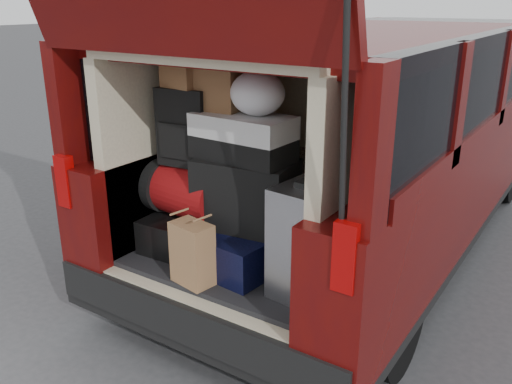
{
  "coord_description": "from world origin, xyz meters",
  "views": [
    {
      "loc": [
        1.63,
        -2.15,
        1.99
      ],
      "look_at": [
        0.08,
        0.2,
        0.98
      ],
      "focal_mm": 38.0,
      "sensor_mm": 36.0,
      "label": 1
    }
  ],
  "objects_px": {
    "red_duffel": "(189,191)",
    "black_soft_case": "(246,194)",
    "black_hardshell": "(186,230)",
    "backpack": "(187,126)",
    "kraft_bag": "(192,254)",
    "twotone_duffel": "(243,137)",
    "navy_hardshell": "(244,249)",
    "silver_roller": "(307,239)"
  },
  "relations": [
    {
      "from": "red_duffel",
      "to": "black_soft_case",
      "type": "distance_m",
      "value": 0.39
    },
    {
      "from": "black_hardshell",
      "to": "backpack",
      "type": "bearing_deg",
      "value": 38.37
    },
    {
      "from": "kraft_bag",
      "to": "backpack",
      "type": "bearing_deg",
      "value": 140.79
    },
    {
      "from": "kraft_bag",
      "to": "twotone_duffel",
      "type": "bearing_deg",
      "value": 88.8
    },
    {
      "from": "black_hardshell",
      "to": "navy_hardshell",
      "type": "distance_m",
      "value": 0.46
    },
    {
      "from": "backpack",
      "to": "twotone_duffel",
      "type": "xyz_separation_m",
      "value": [
        0.38,
        0.01,
        -0.01
      ]
    },
    {
      "from": "black_hardshell",
      "to": "silver_roller",
      "type": "bearing_deg",
      "value": -7.6
    },
    {
      "from": "black_hardshell",
      "to": "kraft_bag",
      "type": "xyz_separation_m",
      "value": [
        0.33,
        -0.34,
        0.07
      ]
    },
    {
      "from": "black_soft_case",
      "to": "navy_hardshell",
      "type": "bearing_deg",
      "value": -71.78
    },
    {
      "from": "navy_hardshell",
      "to": "black_soft_case",
      "type": "distance_m",
      "value": 0.31
    },
    {
      "from": "red_duffel",
      "to": "twotone_duffel",
      "type": "xyz_separation_m",
      "value": [
        0.37,
        0.04,
        0.37
      ]
    },
    {
      "from": "silver_roller",
      "to": "backpack",
      "type": "bearing_deg",
      "value": 179.68
    },
    {
      "from": "navy_hardshell",
      "to": "kraft_bag",
      "type": "distance_m",
      "value": 0.33
    },
    {
      "from": "black_hardshell",
      "to": "twotone_duffel",
      "type": "xyz_separation_m",
      "value": [
        0.41,
        0.03,
        0.63
      ]
    },
    {
      "from": "twotone_duffel",
      "to": "kraft_bag",
      "type": "bearing_deg",
      "value": -98.93
    },
    {
      "from": "kraft_bag",
      "to": "red_duffel",
      "type": "height_order",
      "value": "red_duffel"
    },
    {
      "from": "kraft_bag",
      "to": "black_soft_case",
      "type": "relative_size",
      "value": 0.63
    },
    {
      "from": "black_soft_case",
      "to": "red_duffel",
      "type": "bearing_deg",
      "value": 177.8
    },
    {
      "from": "red_duffel",
      "to": "backpack",
      "type": "height_order",
      "value": "backpack"
    },
    {
      "from": "backpack",
      "to": "twotone_duffel",
      "type": "height_order",
      "value": "backpack"
    },
    {
      "from": "black_hardshell",
      "to": "backpack",
      "type": "xyz_separation_m",
      "value": [
        0.02,
        0.02,
        0.64
      ]
    },
    {
      "from": "kraft_bag",
      "to": "navy_hardshell",
      "type": "bearing_deg",
      "value": 78.02
    },
    {
      "from": "silver_roller",
      "to": "kraft_bag",
      "type": "xyz_separation_m",
      "value": [
        -0.54,
        -0.27,
        -0.12
      ]
    },
    {
      "from": "backpack",
      "to": "kraft_bag",
      "type": "bearing_deg",
      "value": -55.19
    },
    {
      "from": "silver_roller",
      "to": "red_duffel",
      "type": "xyz_separation_m",
      "value": [
        -0.83,
        0.07,
        0.07
      ]
    },
    {
      "from": "silver_roller",
      "to": "backpack",
      "type": "xyz_separation_m",
      "value": [
        -0.85,
        0.1,
        0.46
      ]
    },
    {
      "from": "silver_roller",
      "to": "twotone_duffel",
      "type": "xyz_separation_m",
      "value": [
        -0.46,
        0.1,
        0.44
      ]
    },
    {
      "from": "silver_roller",
      "to": "red_duffel",
      "type": "height_order",
      "value": "silver_roller"
    },
    {
      "from": "navy_hardshell",
      "to": "backpack",
      "type": "relative_size",
      "value": 1.14
    },
    {
      "from": "black_hardshell",
      "to": "kraft_bag",
      "type": "bearing_deg",
      "value": -48.18
    },
    {
      "from": "black_hardshell",
      "to": "twotone_duffel",
      "type": "distance_m",
      "value": 0.75
    },
    {
      "from": "red_duffel",
      "to": "black_soft_case",
      "type": "relative_size",
      "value": 0.9
    },
    {
      "from": "red_duffel",
      "to": "backpack",
      "type": "relative_size",
      "value": 1.09
    },
    {
      "from": "navy_hardshell",
      "to": "red_duffel",
      "type": "bearing_deg",
      "value": -178.18
    },
    {
      "from": "black_hardshell",
      "to": "red_duffel",
      "type": "height_order",
      "value": "red_duffel"
    },
    {
      "from": "black_hardshell",
      "to": "backpack",
      "type": "distance_m",
      "value": 0.65
    },
    {
      "from": "black_hardshell",
      "to": "black_soft_case",
      "type": "bearing_deg",
      "value": 0.53
    },
    {
      "from": "navy_hardshell",
      "to": "kraft_bag",
      "type": "relative_size",
      "value": 1.49
    },
    {
      "from": "navy_hardshell",
      "to": "backpack",
      "type": "distance_m",
      "value": 0.77
    },
    {
      "from": "red_duffel",
      "to": "twotone_duffel",
      "type": "bearing_deg",
      "value": 11.84
    },
    {
      "from": "navy_hardshell",
      "to": "black_soft_case",
      "type": "bearing_deg",
      "value": 121.04
    },
    {
      "from": "navy_hardshell",
      "to": "twotone_duffel",
      "type": "relative_size",
      "value": 0.93
    }
  ]
}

